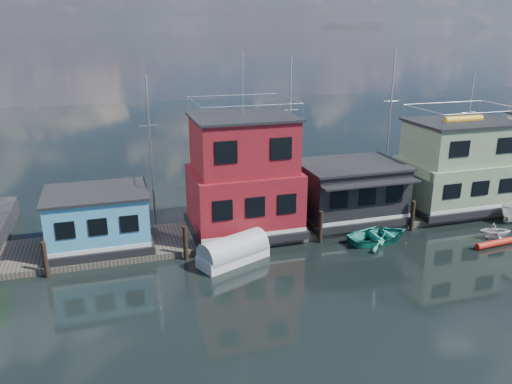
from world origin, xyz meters
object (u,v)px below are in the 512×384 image
object	(u,v)px
houseboat_dark	(350,191)
dinghy_teal	(379,235)
houseboat_red	(243,178)
dinghy_white	(495,231)
houseboat_green	(457,166)
tarp_runabout	(233,251)
houseboat_blue	(98,219)
red_kayak	(494,243)

from	to	relation	value
houseboat_dark	dinghy_teal	xyz separation A→B (m)	(0.33, -3.85, -1.96)
houseboat_red	dinghy_white	distance (m)	17.41
houseboat_green	tarp_runabout	bearing A→B (deg)	-168.17
houseboat_blue	houseboat_green	bearing A→B (deg)	0.00
houseboat_blue	red_kayak	xyz separation A→B (m)	(24.67, -6.74, -1.99)
houseboat_dark	tarp_runabout	bearing A→B (deg)	-158.17
houseboat_red	tarp_runabout	distance (m)	5.51
houseboat_red	houseboat_green	xyz separation A→B (m)	(17.00, 0.00, -0.55)
tarp_runabout	dinghy_teal	size ratio (longest dim) A/B	1.08
houseboat_red	red_kayak	world-z (taller)	houseboat_red
houseboat_red	dinghy_white	bearing A→B (deg)	-19.39
houseboat_green	dinghy_teal	size ratio (longest dim) A/B	1.90
dinghy_white	dinghy_teal	distance (m)	7.96
houseboat_dark	tarp_runabout	xyz separation A→B (m)	(-9.77, -3.91, -1.74)
houseboat_dark	dinghy_teal	distance (m)	4.33
houseboat_red	red_kayak	size ratio (longest dim) A/B	3.99
houseboat_green	dinghy_white	size ratio (longest dim) A/B	3.80
houseboat_dark	houseboat_green	size ratio (longest dim) A/B	0.88
red_kayak	dinghy_white	bearing A→B (deg)	44.33
dinghy_white	red_kayak	bearing A→B (deg)	156.27
houseboat_blue	houseboat_red	distance (m)	9.69
houseboat_dark	dinghy_white	xyz separation A→B (m)	(8.08, -5.64, -1.83)
houseboat_green	dinghy_teal	bearing A→B (deg)	-155.95
red_kayak	houseboat_red	bearing A→B (deg)	150.58
houseboat_red	dinghy_teal	world-z (taller)	houseboat_red
houseboat_dark	red_kayak	distance (m)	10.07
red_kayak	dinghy_teal	xyz separation A→B (m)	(-6.84, 2.87, 0.24)
houseboat_dark	dinghy_teal	world-z (taller)	houseboat_dark
dinghy_white	houseboat_blue	bearing A→B (deg)	94.00
houseboat_blue	dinghy_white	bearing A→B (deg)	-12.48
houseboat_blue	dinghy_white	world-z (taller)	houseboat_blue
dinghy_teal	dinghy_white	bearing A→B (deg)	-108.39
houseboat_green	dinghy_white	bearing A→B (deg)	-99.19
houseboat_red	tarp_runabout	bearing A→B (deg)	-114.19
houseboat_dark	red_kayak	bearing A→B (deg)	-43.15
houseboat_blue	dinghy_teal	distance (m)	18.33
tarp_runabout	dinghy_teal	world-z (taller)	tarp_runabout
houseboat_dark	dinghy_white	world-z (taller)	houseboat_dark
houseboat_red	tarp_runabout	world-z (taller)	houseboat_red
houseboat_green	dinghy_teal	distance (m)	9.99
houseboat_blue	houseboat_dark	world-z (taller)	houseboat_dark
houseboat_red	houseboat_dark	world-z (taller)	houseboat_red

